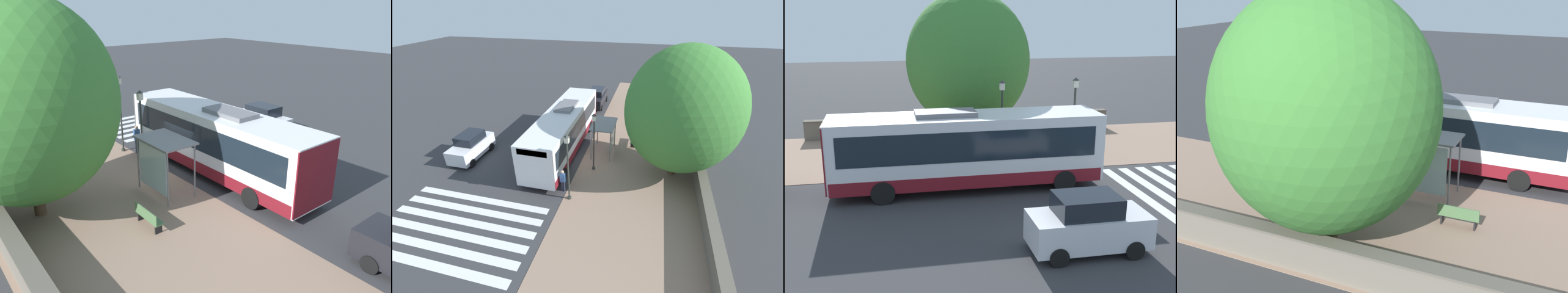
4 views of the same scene
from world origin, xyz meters
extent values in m
plane|color=#353538|center=(0.00, 0.00, 0.00)|extent=(120.00, 120.00, 0.00)
cube|color=#937560|center=(-4.50, 0.00, 0.01)|extent=(9.00, 44.00, 0.02)
cube|color=silver|center=(5.00, 5.91, 0.00)|extent=(9.00, 0.50, 0.01)
cube|color=silver|center=(5.00, 6.86, 0.00)|extent=(9.00, 0.50, 0.01)
cube|color=silver|center=(5.00, 7.81, 0.00)|extent=(9.00, 0.50, 0.01)
cube|color=silver|center=(5.00, 8.76, 0.00)|extent=(9.00, 0.50, 0.01)
cube|color=silver|center=(5.00, 9.71, 0.00)|extent=(9.00, 0.50, 0.01)
cube|color=silver|center=(5.00, 10.66, 0.00)|extent=(9.00, 0.50, 0.01)
cube|color=#6B6356|center=(-8.55, 0.00, 0.58)|extent=(0.50, 20.00, 1.17)
cube|color=#5B5449|center=(-8.55, 0.00, 1.21)|extent=(0.60, 20.00, 0.08)
cube|color=white|center=(1.88, -1.49, 1.93)|extent=(2.64, 12.03, 2.96)
cube|color=black|center=(1.88, -1.49, 2.31)|extent=(2.68, 11.06, 1.30)
cube|color=maroon|center=(1.88, -1.49, 0.75)|extent=(2.68, 11.79, 0.59)
cube|color=black|center=(1.88, 4.48, 3.11)|extent=(1.98, 0.08, 0.41)
cube|color=slate|center=(1.88, -2.39, 3.52)|extent=(1.32, 2.65, 0.22)
cylinder|color=black|center=(0.64, 2.72, 0.50)|extent=(0.30, 1.00, 1.00)
cylinder|color=black|center=(3.11, 2.72, 0.50)|extent=(0.30, 1.00, 1.00)
cylinder|color=black|center=(0.64, -5.22, 0.50)|extent=(0.30, 1.00, 1.00)
cylinder|color=black|center=(3.11, -5.22, 0.50)|extent=(0.30, 1.00, 1.00)
cylinder|color=slate|center=(-0.64, -2.83, 1.30)|extent=(0.08, 0.08, 2.60)
cylinder|color=slate|center=(-0.64, -0.36, 1.30)|extent=(0.08, 0.08, 2.60)
cylinder|color=slate|center=(-2.13, -2.83, 1.30)|extent=(0.08, 0.08, 2.60)
cylinder|color=slate|center=(-2.13, -0.36, 1.30)|extent=(0.08, 0.08, 2.60)
cube|color=slate|center=(-1.38, -1.59, 2.64)|extent=(1.79, 2.77, 0.08)
cube|color=silver|center=(-2.11, -1.59, 1.43)|extent=(0.03, 2.22, 2.08)
cylinder|color=#2D3347|center=(0.16, 3.82, 0.40)|extent=(0.12, 0.12, 0.79)
cylinder|color=#2D3347|center=(0.32, 3.82, 0.40)|extent=(0.12, 0.12, 0.79)
cube|color=#38609E|center=(0.24, 3.82, 1.11)|extent=(0.34, 0.22, 0.64)
sphere|color=tan|center=(0.24, 3.82, 1.54)|extent=(0.22, 0.22, 0.22)
cube|color=#4C7247|center=(-3.66, -3.69, 0.45)|extent=(0.40, 1.60, 0.06)
cube|color=#4C7247|center=(-3.83, -3.69, 0.68)|extent=(0.04, 1.60, 0.40)
cube|color=black|center=(-3.66, -4.33, 0.23)|extent=(0.32, 0.06, 0.45)
cube|color=black|center=(-3.66, -3.05, 0.23)|extent=(0.32, 0.06, 0.45)
cylinder|color=#2D332D|center=(-0.39, 4.46, 0.08)|extent=(0.24, 0.24, 0.16)
cylinder|color=#2D332D|center=(-0.39, 4.46, 2.06)|extent=(0.10, 0.10, 4.13)
cube|color=silver|center=(-0.39, 4.46, 4.30)|extent=(0.24, 0.24, 0.35)
pyramid|color=#2D332D|center=(-0.39, 4.46, 4.55)|extent=(0.28, 0.28, 0.14)
cylinder|color=#2D332D|center=(-1.15, 0.86, 0.08)|extent=(0.24, 0.24, 0.16)
cylinder|color=#2D332D|center=(-1.15, 0.86, 2.00)|extent=(0.10, 0.10, 3.99)
cube|color=silver|center=(-1.15, 0.86, 4.17)|extent=(0.24, 0.24, 0.35)
pyramid|color=#2D332D|center=(-1.15, 0.86, 4.41)|extent=(0.28, 0.28, 0.14)
cylinder|color=brown|center=(-6.76, 0.07, 1.44)|extent=(0.48, 0.48, 2.88)
ellipsoid|color=#3D7F33|center=(-6.76, 0.07, 4.93)|extent=(7.44, 7.44, 8.18)
cube|color=silver|center=(8.67, 1.49, 0.81)|extent=(1.73, 3.96, 1.08)
cube|color=black|center=(8.67, 1.39, 1.69)|extent=(1.47, 2.06, 0.67)
cylinder|color=black|center=(7.85, 2.77, 0.32)|extent=(0.22, 0.64, 0.64)
cylinder|color=black|center=(9.48, 2.77, 0.32)|extent=(0.22, 0.64, 0.64)
cylinder|color=black|center=(7.85, 0.20, 0.32)|extent=(0.22, 0.64, 0.64)
cylinder|color=black|center=(9.48, 0.20, 0.32)|extent=(0.22, 0.64, 0.64)
camera|label=1|loc=(-10.51, -15.18, 8.47)|focal=35.00mm
camera|label=2|loc=(-4.63, 16.62, 11.31)|focal=24.00mm
camera|label=3|loc=(22.66, -4.88, 7.77)|focal=45.00mm
camera|label=4|loc=(-20.00, -7.65, 9.07)|focal=45.00mm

